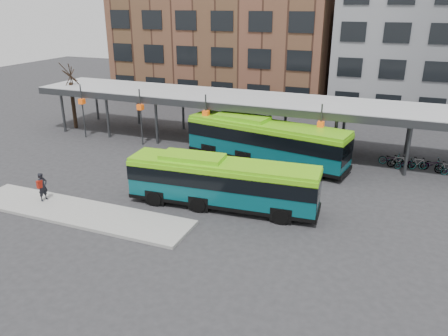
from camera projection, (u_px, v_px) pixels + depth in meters
ground at (186, 208)px, 26.03m from camera, size 120.00×120.00×0.00m
boarding_island at (78, 212)px, 25.32m from camera, size 14.00×3.00×0.18m
canopy at (254, 101)px, 35.82m from camera, size 40.00×6.53×4.80m
tree at (73, 103)px, 41.84m from camera, size 1.64×1.64×5.60m
building_brick at (227, 6)px, 53.35m from camera, size 26.00×14.00×22.00m
bus_front at (222, 181)px, 25.67m from camera, size 11.41×3.20×3.11m
bus_rear at (265, 140)px, 32.78m from camera, size 12.72×4.74×3.43m
pedestrian at (42, 187)px, 26.34m from camera, size 0.50×0.70×1.76m
bike_rack at (426, 164)px, 31.68m from camera, size 7.04×1.67×1.07m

